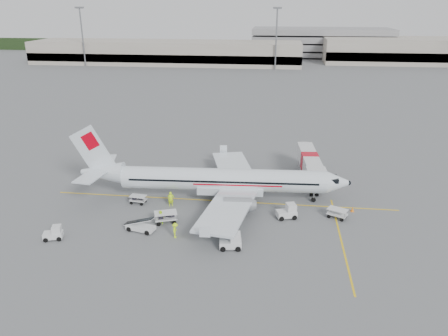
{
  "coord_description": "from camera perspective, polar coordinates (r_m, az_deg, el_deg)",
  "views": [
    {
      "loc": [
        6.55,
        -50.58,
        24.02
      ],
      "look_at": [
        0.0,
        2.0,
        3.8
      ],
      "focal_mm": 35.0,
      "sensor_mm": 36.0,
      "label": 1
    }
  ],
  "objects": [
    {
      "name": "ground",
      "position": [
        56.37,
        -0.25,
        -4.33
      ],
      "size": [
        360.0,
        360.0,
        0.0
      ],
      "primitive_type": "plane",
      "color": "#56595B"
    },
    {
      "name": "stripe_lead",
      "position": [
        56.37,
        -0.25,
        -4.33
      ],
      "size": [
        44.0,
        0.2,
        0.01
      ],
      "primitive_type": "cube",
      "color": "yellow",
      "rests_on": "ground"
    },
    {
      "name": "stripe_cross",
      "position": [
        49.45,
        15.02,
        -8.96
      ],
      "size": [
        0.2,
        20.0,
        0.01
      ],
      "primitive_type": "cube",
      "color": "yellow",
      "rests_on": "ground"
    },
    {
      "name": "terminal_west",
      "position": [
        187.5,
        -7.56,
        14.74
      ],
      "size": [
        110.0,
        22.0,
        9.0
      ],
      "primitive_type": null,
      "color": "gray",
      "rests_on": "ground"
    },
    {
      "name": "terminal_east",
      "position": [
        206.49,
        25.74,
        13.62
      ],
      "size": [
        90.0,
        26.0,
        10.0
      ],
      "primitive_type": null,
      "color": "gray",
      "rests_on": "ground"
    },
    {
      "name": "parking_garage",
      "position": [
        212.07,
        12.55,
        15.81
      ],
      "size": [
        62.0,
        24.0,
        14.0
      ],
      "primitive_type": null,
      "color": "slate",
      "rests_on": "ground"
    },
    {
      "name": "treeline",
      "position": [
        226.65,
        5.62,
        15.47
      ],
      "size": [
        300.0,
        3.0,
        6.0
      ],
      "primitive_type": null,
      "color": "black",
      "rests_on": "ground"
    },
    {
      "name": "mast_west",
      "position": [
        185.6,
        -17.99,
        15.9
      ],
      "size": [
        3.2,
        1.2,
        22.0
      ],
      "primitive_type": null,
      "color": "slate",
      "rests_on": "ground"
    },
    {
      "name": "mast_center",
      "position": [
        169.09,
        6.83,
        16.33
      ],
      "size": [
        3.2,
        1.2,
        22.0
      ],
      "primitive_type": null,
      "color": "slate",
      "rests_on": "ground"
    },
    {
      "name": "aircraft",
      "position": [
        55.02,
        -0.08,
        0.36
      ],
      "size": [
        35.65,
        28.66,
        9.44
      ],
      "primitive_type": null,
      "rotation": [
        0.0,
        0.0,
        0.05
      ],
      "color": "silver",
      "rests_on": "ground"
    },
    {
      "name": "jet_bridge",
      "position": [
        63.24,
        11.05,
        0.11
      ],
      "size": [
        4.09,
        15.43,
        4.0
      ],
      "primitive_type": null,
      "rotation": [
        0.0,
        0.0,
        0.08
      ],
      "color": "silver",
      "rests_on": "ground"
    },
    {
      "name": "belt_loader",
      "position": [
        49.76,
        -10.88,
        -6.88
      ],
      "size": [
        4.52,
        2.56,
        2.31
      ],
      "primitive_type": null,
      "rotation": [
        0.0,
        0.0,
        -0.24
      ],
      "color": "silver",
      "rests_on": "ground"
    },
    {
      "name": "tug_fore",
      "position": [
        52.28,
        8.18,
        -5.6
      ],
      "size": [
        2.61,
        1.96,
        1.79
      ],
      "primitive_type": null,
      "rotation": [
        0.0,
        0.0,
        0.3
      ],
      "color": "silver",
      "rests_on": "ground"
    },
    {
      "name": "tug_mid",
      "position": [
        45.75,
        0.85,
        -9.5
      ],
      "size": [
        2.43,
        1.6,
        1.76
      ],
      "primitive_type": null,
      "rotation": [
        0.0,
        0.0,
        0.13
      ],
      "color": "silver",
      "rests_on": "ground"
    },
    {
      "name": "tug_aft",
      "position": [
        50.9,
        -21.47,
        -7.88
      ],
      "size": [
        2.24,
        1.65,
        1.54
      ],
      "primitive_type": null,
      "rotation": [
        0.0,
        0.0,
        0.28
      ],
      "color": "silver",
      "rests_on": "ground"
    },
    {
      "name": "cart_loaded_a",
      "position": [
        51.25,
        -7.61,
        -6.42
      ],
      "size": [
        2.92,
        2.28,
        1.34
      ],
      "primitive_type": null,
      "rotation": [
        0.0,
        0.0,
        0.34
      ],
      "color": "silver",
      "rests_on": "ground"
    },
    {
      "name": "cart_loaded_b",
      "position": [
        56.59,
        -11.15,
        -4.06
      ],
      "size": [
        2.17,
        1.45,
        1.06
      ],
      "primitive_type": null,
      "rotation": [
        0.0,
        0.0,
        -0.13
      ],
      "color": "silver",
      "rests_on": "ground"
    },
    {
      "name": "cart_empty_a",
      "position": [
        51.07,
        0.38,
        -6.35
      ],
      "size": [
        2.84,
        2.23,
        1.3
      ],
      "primitive_type": null,
      "rotation": [
        0.0,
        0.0,
        0.35
      ],
      "color": "silver",
      "rests_on": "ground"
    },
    {
      "name": "cart_empty_b",
      "position": [
        53.58,
        14.57,
        -5.77
      ],
      "size": [
        2.62,
        2.2,
        1.18
      ],
      "primitive_type": null,
      "rotation": [
        0.0,
        0.0,
        -0.46
      ],
      "color": "silver",
      "rests_on": "ground"
    },
    {
      "name": "cone_nose",
      "position": [
        55.79,
        16.44,
        -5.16
      ],
      "size": [
        0.4,
        0.4,
        0.65
      ],
      "primitive_type": "cone",
      "color": "orange",
      "rests_on": "ground"
    },
    {
      "name": "cone_port",
      "position": [
        72.66,
        -0.94,
        1.84
      ],
      "size": [
        0.38,
        0.38,
        0.62
      ],
      "primitive_type": "cone",
      "color": "orange",
      "rests_on": "ground"
    },
    {
      "name": "cone_stbd",
      "position": [
        46.4,
        -0.11,
        -9.85
      ],
      "size": [
        0.37,
        0.37,
        0.6
      ],
      "primitive_type": "cone",
      "color": "orange",
      "rests_on": "ground"
    },
    {
      "name": "crew_a",
      "position": [
        55.08,
        -6.96,
        -4.05
      ],
      "size": [
        0.81,
        0.69,
        1.88
      ],
      "primitive_type": "imported",
      "rotation": [
        0.0,
        0.0,
        0.42
      ],
      "color": "#B6E412",
      "rests_on": "ground"
    },
    {
      "name": "crew_b",
      "position": [
        50.97,
        -8.23,
        -6.41
      ],
      "size": [
        0.98,
        0.88,
        1.66
      ],
      "primitive_type": "imported",
      "rotation": [
        0.0,
        0.0,
        -0.37
      ],
      "color": "#B6E412",
      "rests_on": "ground"
    },
    {
      "name": "crew_c",
      "position": [
        48.0,
        -6.39,
        -8.1
      ],
      "size": [
        0.79,
        1.19,
        1.73
      ],
      "primitive_type": "imported",
      "rotation": [
        0.0,
        0.0,
        1.71
      ],
      "color": "#B6E412",
      "rests_on": "ground"
    },
    {
      "name": "crew_d",
      "position": [
        55.8,
        -6.94,
        -3.86
      ],
      "size": [
        0.96,
        0.45,
        1.61
      ],
      "primitive_type": "imported",
      "rotation": [
        0.0,
        0.0,
        3.2
      ],
      "color": "#B6E412",
      "rests_on": "ground"
    }
  ]
}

